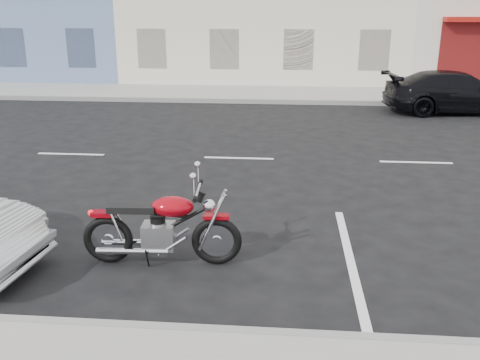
% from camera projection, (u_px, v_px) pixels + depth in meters
% --- Properties ---
extents(ground, '(120.00, 120.00, 0.00)m').
position_uv_depth(ground, '(326.00, 160.00, 12.17)').
color(ground, black).
rests_on(ground, ground).
extents(sidewalk_far, '(80.00, 3.40, 0.15)m').
position_uv_depth(sidewalk_far, '(182.00, 93.00, 20.77)').
color(sidewalk_far, gray).
rests_on(sidewalk_far, ground).
extents(curb_far, '(80.00, 0.12, 0.16)m').
position_uv_depth(curb_far, '(173.00, 100.00, 19.16)').
color(curb_far, gray).
rests_on(curb_far, ground).
extents(motorcycle, '(2.18, 0.72, 1.09)m').
position_uv_depth(motorcycle, '(219.00, 231.00, 7.21)').
color(motorcycle, black).
rests_on(motorcycle, ground).
extents(car_far, '(4.74, 2.31, 1.33)m').
position_uv_depth(car_far, '(456.00, 92.00, 17.23)').
color(car_far, black).
rests_on(car_far, ground).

